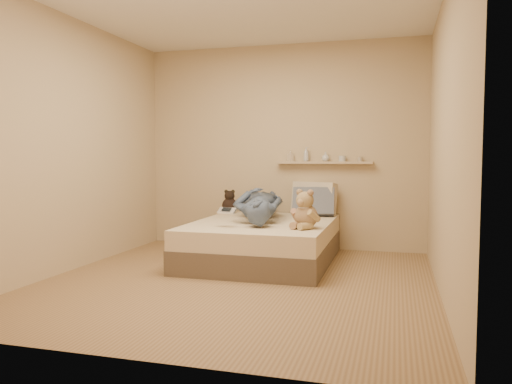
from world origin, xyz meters
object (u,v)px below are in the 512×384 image
(bed, at_px, (263,242))
(pillow_grey, at_px, (314,202))
(game_console, at_px, (227,211))
(teddy_bear, at_px, (305,212))
(wall_shelf, at_px, (324,163))
(pillow_cream, at_px, (314,199))
(dark_plush, at_px, (230,203))
(person, at_px, (259,203))

(bed, relative_size, pillow_grey, 3.80)
(game_console, distance_m, teddy_bear, 0.80)
(pillow_grey, relative_size, wall_shelf, 0.42)
(pillow_cream, distance_m, wall_shelf, 0.47)
(teddy_bear, bearing_deg, bed, 143.92)
(teddy_bear, xyz_separation_m, wall_shelf, (0.00, 1.31, 0.49))
(teddy_bear, distance_m, pillow_cream, 1.23)
(pillow_cream, bearing_deg, dark_plush, -173.91)
(bed, distance_m, dark_plush, 1.02)
(dark_plush, distance_m, pillow_cream, 1.08)
(game_console, distance_m, pillow_grey, 1.39)
(wall_shelf, bearing_deg, person, -131.24)
(teddy_bear, height_order, person, teddy_bear)
(pillow_cream, relative_size, wall_shelf, 0.46)
(game_console, xyz_separation_m, pillow_cream, (0.69, 1.34, 0.03))
(teddy_bear, relative_size, pillow_grey, 0.80)
(dark_plush, xyz_separation_m, person, (0.54, -0.54, 0.05))
(dark_plush, height_order, wall_shelf, wall_shelf)
(teddy_bear, distance_m, wall_shelf, 1.39)
(game_console, xyz_separation_m, person, (0.15, 0.69, 0.02))
(dark_plush, distance_m, wall_shelf, 1.30)
(bed, height_order, pillow_grey, pillow_grey)
(pillow_grey, bearing_deg, teddy_bear, -85.40)
(bed, height_order, pillow_cream, pillow_cream)
(person, xyz_separation_m, wall_shelf, (0.64, 0.73, 0.47))
(pillow_grey, xyz_separation_m, wall_shelf, (0.09, 0.22, 0.48))
(bed, relative_size, teddy_bear, 4.76)
(bed, bearing_deg, pillow_grey, 56.41)
(teddy_bear, relative_size, wall_shelf, 0.33)
(person, height_order, wall_shelf, wall_shelf)
(bed, xyz_separation_m, dark_plush, (-0.63, 0.72, 0.36))
(person, bearing_deg, dark_plush, -58.71)
(dark_plush, bearing_deg, person, -45.14)
(teddy_bear, relative_size, dark_plush, 1.32)
(teddy_bear, bearing_deg, game_console, -171.81)
(pillow_cream, bearing_deg, game_console, -117.10)
(bed, relative_size, wall_shelf, 1.58)
(teddy_bear, height_order, dark_plush, teddy_bear)
(game_console, relative_size, pillow_cream, 0.37)
(wall_shelf, bearing_deg, pillow_grey, -112.72)
(dark_plush, xyz_separation_m, pillow_cream, (1.07, 0.11, 0.07))
(teddy_bear, relative_size, person, 0.26)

